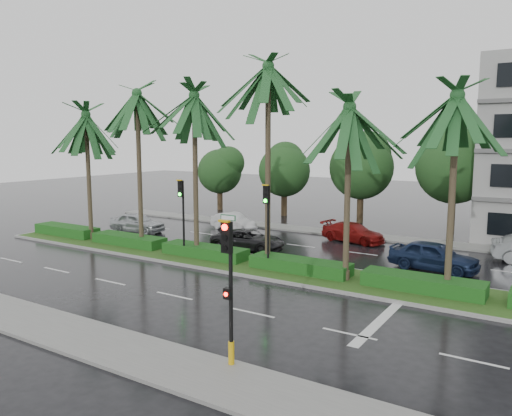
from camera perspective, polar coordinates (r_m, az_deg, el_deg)
The scene contains 17 objects.
ground at distance 25.93m, azimuth -1.95°, elevation -7.12°, with size 120.00×120.00×0.00m, color black.
near_sidewalk at distance 18.77m, azimuth -20.15°, elevation -13.38°, with size 40.00×2.40×0.12m, color slate.
far_sidewalk at distance 36.24m, azimuth 8.73°, elevation -2.78°, with size 40.00×2.00×0.12m, color slate.
median at distance 26.72m, azimuth -0.75°, elevation -6.49°, with size 36.00×4.00×0.15m.
hedge at distance 26.63m, azimuth -0.75°, elevation -5.71°, with size 35.20×1.40×0.60m.
lane_markings at distance 24.06m, azimuth 3.54°, elevation -8.31°, with size 34.00×13.06×0.01m.
palm_row at distance 26.64m, azimuth -3.07°, elevation 11.25°, with size 26.30×4.20×10.98m.
signal_near at distance 14.53m, azimuth -3.10°, elevation -8.97°, with size 0.34×0.45×4.36m.
signal_median_left at distance 27.96m, azimuth -8.45°, elevation 0.17°, with size 0.34×0.42×4.36m.
signal_median_right at distance 24.77m, azimuth 1.28°, elevation -0.74°, with size 0.34×0.42×4.36m.
street_sign at distance 26.41m, azimuth -3.19°, elevation -2.13°, with size 0.95×0.09×2.60m.
bg_trees at distance 40.37m, azimuth 14.08°, elevation 4.58°, with size 32.44×5.41×7.81m.
car_silver at distance 37.11m, azimuth -13.41°, elevation -1.63°, with size 4.17×1.68×1.42m, color #B5BABE.
car_white at distance 36.84m, azimuth -2.61°, elevation -1.59°, with size 3.93×1.37×1.29m, color silver.
car_darkgrey at distance 30.36m, azimuth -0.90°, elevation -3.68°, with size 4.50×2.08×1.25m, color black.
car_red at distance 33.41m, azimuth 11.04°, elevation -2.75°, with size 4.31×1.75×1.25m, color maroon.
car_blue at distance 27.27m, azimuth 19.65°, elevation -5.18°, with size 4.48×1.80×1.53m, color #172547.
Camera 1 is at (14.03, -20.75, 6.72)m, focal length 35.00 mm.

